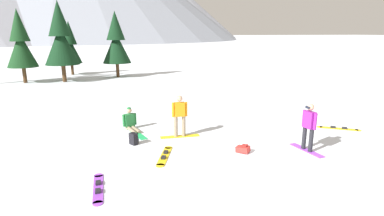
{
  "coord_description": "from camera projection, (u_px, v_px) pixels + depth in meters",
  "views": [
    {
      "loc": [
        -5.15,
        -8.01,
        4.13
      ],
      "look_at": [
        -1.44,
        4.0,
        1.0
      ],
      "focal_mm": 28.55,
      "sensor_mm": 36.0,
      "label": 1
    }
  ],
  "objects": [
    {
      "name": "snowboarder_background",
      "position": [
        131.0,
        122.0,
        13.22
      ],
      "size": [
        0.84,
        1.82,
        0.98
      ],
      "color": "gray",
      "rests_on": "ground_plane"
    },
    {
      "name": "pine_tree_tall",
      "position": [
        60.0,
        38.0,
        25.27
      ],
      "size": [
        2.79,
        2.79,
        6.69
      ],
      "color": "#472D19",
      "rests_on": "ground_plane"
    },
    {
      "name": "pine_tree_leaning",
      "position": [
        20.0,
        43.0,
        24.82
      ],
      "size": [
        2.37,
        2.37,
        6.0
      ],
      "color": "#472D19",
      "rests_on": "ground_plane"
    },
    {
      "name": "pine_tree_slender",
      "position": [
        70.0,
        46.0,
        29.85
      ],
      "size": [
        2.04,
        2.04,
        5.21
      ],
      "color": "#472D19",
      "rests_on": "ground_plane"
    },
    {
      "name": "backpack_red",
      "position": [
        243.0,
        149.0,
        10.76
      ],
      "size": [
        0.54,
        0.56,
        0.3
      ],
      "color": "red",
      "rests_on": "ground_plane"
    },
    {
      "name": "snowboarder_foreground",
      "position": [
        309.0,
        126.0,
        10.73
      ],
      "size": [
        0.47,
        1.5,
        1.72
      ],
      "color": "#993FD8",
      "rests_on": "ground_plane"
    },
    {
      "name": "loose_snowboard_far_spare",
      "position": [
        98.0,
        188.0,
        8.28
      ],
      "size": [
        0.3,
        1.83,
        0.09
      ],
      "color": "#993FD8",
      "rests_on": "ground_plane"
    },
    {
      "name": "backpack_black",
      "position": [
        134.0,
        139.0,
        11.52
      ],
      "size": [
        0.36,
        0.38,
        0.47
      ],
      "color": "black",
      "rests_on": "ground_plane"
    },
    {
      "name": "ground_plane",
      "position": [
        271.0,
        163.0,
        9.9
      ],
      "size": [
        800.0,
        800.0,
        0.0
      ],
      "primitive_type": "plane",
      "color": "silver"
    },
    {
      "name": "loose_snowboard_near_left",
      "position": [
        339.0,
        128.0,
        13.4
      ],
      "size": [
        1.61,
        1.23,
        0.09
      ],
      "color": "yellow",
      "rests_on": "ground_plane"
    },
    {
      "name": "loose_snowboard_near_right",
      "position": [
        165.0,
        156.0,
        10.44
      ],
      "size": [
        0.96,
        1.8,
        0.09
      ],
      "color": "yellow",
      "rests_on": "ground_plane"
    },
    {
      "name": "snowboarder_midground",
      "position": [
        180.0,
        115.0,
        12.19
      ],
      "size": [
        1.61,
        0.42,
        1.71
      ],
      "color": "yellow",
      "rests_on": "ground_plane"
    },
    {
      "name": "pine_tree_twin",
      "position": [
        116.0,
        42.0,
        28.12
      ],
      "size": [
        2.6,
        2.6,
        6.03
      ],
      "color": "#472D19",
      "rests_on": "ground_plane"
    }
  ]
}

